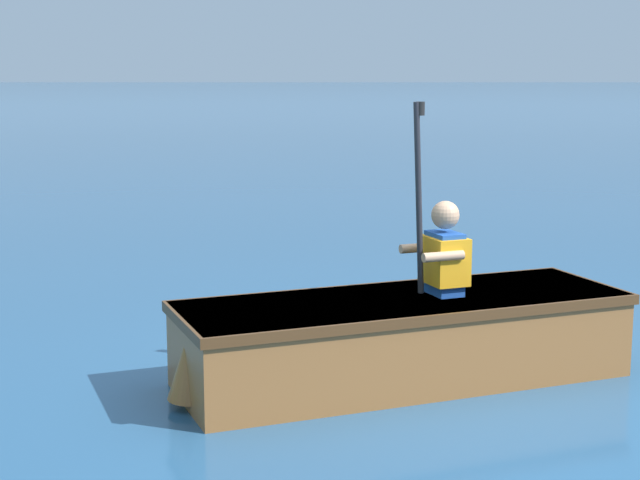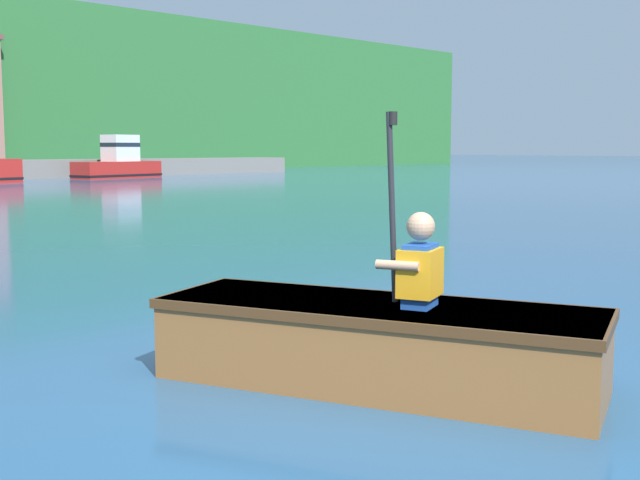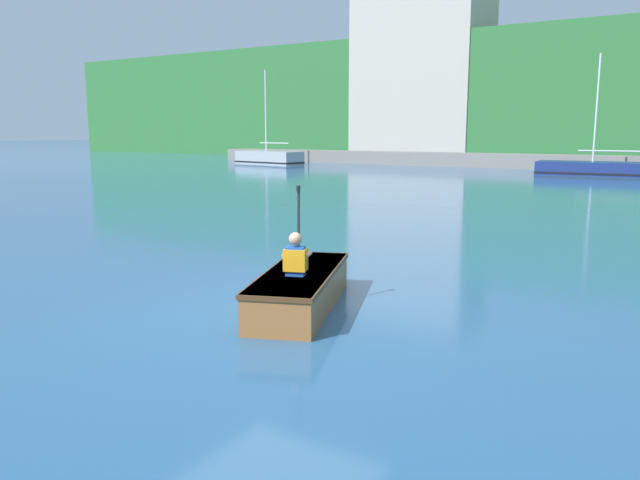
{
  "view_description": "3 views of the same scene",
  "coord_description": "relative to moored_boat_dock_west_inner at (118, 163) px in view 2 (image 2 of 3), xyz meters",
  "views": [
    {
      "loc": [
        -5.47,
        0.85,
        1.85
      ],
      "look_at": [
        0.22,
        0.83,
        0.86
      ],
      "focal_mm": 55.0,
      "sensor_mm": 36.0,
      "label": 1
    },
    {
      "loc": [
        -3.4,
        -2.85,
        1.46
      ],
      "look_at": [
        0.22,
        0.83,
        0.86
      ],
      "focal_mm": 45.0,
      "sensor_mm": 36.0,
      "label": 2
    },
    {
      "loc": [
        4.81,
        -6.44,
        2.36
      ],
      "look_at": [
        0.22,
        0.83,
        0.86
      ],
      "focal_mm": 35.0,
      "sensor_mm": 36.0,
      "label": 3
    }
  ],
  "objects": [
    {
      "name": "moored_boat_dock_west_inner",
      "position": [
        0.0,
        0.0,
        0.0
      ],
      "size": [
        4.89,
        2.38,
        2.13
      ],
      "color": "red",
      "rests_on": "ground"
    },
    {
      "name": "rowboat_foreground",
      "position": [
        -17.27,
        -32.31,
        -0.44
      ],
      "size": [
        1.82,
        2.87,
        0.51
      ],
      "color": "#935B2D",
      "rests_on": "ground"
    },
    {
      "name": "ground_plane",
      "position": [
        -17.48,
        -32.67,
        -0.72
      ],
      "size": [
        300.0,
        300.0,
        0.0
      ],
      "primitive_type": "plane",
      "color": "#28567F"
    },
    {
      "name": "person_paddler",
      "position": [
        -17.16,
        -32.58,
        0.05
      ],
      "size": [
        0.43,
        0.42,
        1.16
      ],
      "color": "#1E4CA5",
      "rests_on": "rowboat_foreground"
    }
  ]
}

